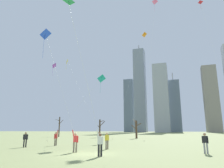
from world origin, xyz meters
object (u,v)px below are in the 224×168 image
at_px(kite_flyer_foreground_left_teal, 66,124).
at_px(bare_tree_leftmost, 100,128).
at_px(distant_kite_drifting_right_pink, 154,11).
at_px(bare_tree_left_of_center, 59,126).
at_px(kite_flyer_midfield_right_yellow, 94,125).
at_px(distant_kite_high_overhead_purple, 54,70).
at_px(distant_kite_low_near_trees_orange, 142,42).
at_px(bystander_watching_nearby, 205,142).
at_px(kite_flyer_midfield_left_green, 96,125).
at_px(bystander_strolling_midfield, 25,139).
at_px(bare_tree_right_of_center, 136,128).
at_px(distant_kite_drifting_left_red, 204,14).
at_px(kite_flyer_midfield_center_blue, 68,114).
at_px(bystander_far_off_by_trees, 107,140).

relative_size(kite_flyer_foreground_left_teal, bare_tree_leftmost, 2.27).
xyz_separation_m(distant_kite_drifting_right_pink, bare_tree_left_of_center, (-27.64, 11.50, -22.51)).
bearing_deg(distant_kite_drifting_right_pink, kite_flyer_midfield_right_yellow, -124.08).
xyz_separation_m(kite_flyer_foreground_left_teal, distant_kite_high_overhead_purple, (-8.75, 9.26, 10.65)).
height_order(kite_flyer_midfield_right_yellow, distant_kite_low_near_trees_orange, distant_kite_low_near_trees_orange).
bearing_deg(bystander_watching_nearby, kite_flyer_midfield_right_yellow, 150.48).
bearing_deg(kite_flyer_midfield_left_green, distant_kite_drifting_right_pink, 83.83).
distance_m(bystander_strolling_midfield, bystander_watching_nearby, 18.17).
xyz_separation_m(kite_flyer_midfield_right_yellow, bare_tree_right_of_center, (1.95, 19.48, -0.34)).
relative_size(kite_flyer_midfield_right_yellow, bystander_watching_nearby, 8.74).
bearing_deg(bystander_strolling_midfield, bystander_watching_nearby, -1.81).
height_order(distant_kite_drifting_right_pink, distant_kite_drifting_left_red, distant_kite_drifting_right_pink).
xyz_separation_m(kite_flyer_midfield_center_blue, bystander_watching_nearby, (11.24, 2.52, -2.33)).
distance_m(bystander_far_off_by_trees, distant_kite_low_near_trees_orange, 29.16).
bearing_deg(distant_kite_drifting_left_red, kite_flyer_midfield_left_green, -114.21).
height_order(bystander_strolling_midfield, bystander_watching_nearby, same).
xyz_separation_m(bystander_watching_nearby, distant_kite_drifting_left_red, (4.29, 21.80, 23.63)).
bearing_deg(bare_tree_right_of_center, kite_flyer_foreground_left_teal, -101.67).
height_order(kite_flyer_foreground_left_teal, distant_kite_low_near_trees_orange, distant_kite_low_near_trees_orange).
xyz_separation_m(kite_flyer_midfield_left_green, distant_kite_drifting_right_pink, (2.55, 23.56, 23.08)).
distance_m(bystander_strolling_midfield, bystander_far_off_by_trees, 9.36).
bearing_deg(distant_kite_low_near_trees_orange, distant_kite_high_overhead_purple, -151.05).
bearing_deg(bare_tree_leftmost, distant_kite_drifting_right_pink, -34.92).
bearing_deg(distant_kite_high_overhead_purple, kite_flyer_midfield_left_green, -48.16).
relative_size(distant_kite_low_near_trees_orange, bare_tree_leftmost, 5.22).
xyz_separation_m(bystander_watching_nearby, distant_kite_drifting_right_pink, (-5.08, 18.87, 24.37)).
distance_m(bystander_far_off_by_trees, distant_kite_high_overhead_purple, 23.53).
relative_size(distant_kite_high_overhead_purple, distant_kite_drifting_left_red, 0.53).
bearing_deg(kite_flyer_foreground_left_teal, distant_kite_low_near_trees_orange, 68.36).
bearing_deg(kite_flyer_midfield_center_blue, kite_flyer_midfield_right_yellow, 99.61).
bearing_deg(kite_flyer_midfield_right_yellow, bystander_strolling_midfield, -128.03).
bearing_deg(distant_kite_high_overhead_purple, bystander_strolling_midfield, -65.39).
distance_m(bystander_far_off_by_trees, distant_kite_drifting_right_pink, 30.38).
xyz_separation_m(kite_flyer_foreground_left_teal, distant_kite_low_near_trees_orange, (7.17, 18.07, 17.94)).
relative_size(distant_kite_high_overhead_purple, bare_tree_left_of_center, 2.77).
distance_m(distant_kite_high_overhead_purple, distant_kite_low_near_trees_orange, 19.59).
height_order(kite_flyer_foreground_left_teal, distant_kite_high_overhead_purple, distant_kite_high_overhead_purple).
distance_m(kite_flyer_foreground_left_teal, distant_kite_drifting_right_pink, 28.76).
bearing_deg(kite_flyer_foreground_left_teal, bystander_watching_nearby, -16.63).
distance_m(distant_kite_drifting_right_pink, distant_kite_drifting_left_red, 9.85).
distance_m(bystander_watching_nearby, distant_kite_high_overhead_purple, 30.56).
bearing_deg(kite_flyer_midfield_right_yellow, bystander_far_off_by_trees, -56.54).
bearing_deg(bare_tree_leftmost, distant_kite_drifting_left_red, -17.68).
bearing_deg(kite_flyer_midfield_left_green, bare_tree_left_of_center, 125.58).
distance_m(kite_flyer_foreground_left_teal, bare_tree_right_of_center, 22.61).
relative_size(kite_flyer_midfield_center_blue, bare_tree_left_of_center, 2.22).
xyz_separation_m(distant_kite_drifting_right_pink, distant_kite_low_near_trees_orange, (-3.28, 3.84, -4.77)).
relative_size(kite_flyer_midfield_left_green, kite_flyer_foreground_left_teal, 1.12).
relative_size(kite_flyer_midfield_right_yellow, bystander_far_off_by_trees, 8.74).
bearing_deg(kite_flyer_foreground_left_teal, bystander_strolling_midfield, -123.02).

